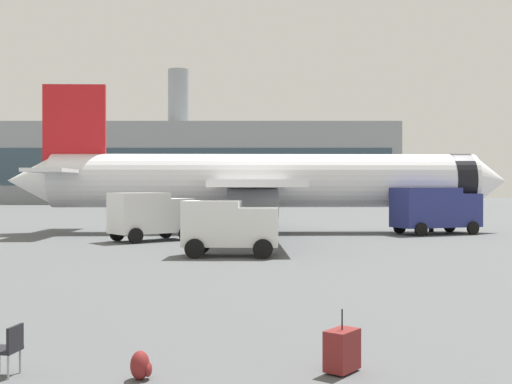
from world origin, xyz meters
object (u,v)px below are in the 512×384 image
Objects in this scene: fuel_truck at (432,208)px; rolling_suitcase at (340,350)px; service_truck at (148,214)px; cargo_van at (227,225)px; gate_chair at (5,347)px; traveller_backpack at (138,366)px; safety_cone_mid at (249,222)px; airplane_at_gate at (259,181)px.

rolling_suitcase is at bearing -108.20° from fuel_truck.
service_truck is 1.14× the size of cargo_van.
gate_chair is at bearing -85.58° from service_truck.
traveller_backpack is at bearing -5.15° from gate_chair.
traveller_backpack is 0.56× the size of gate_chair.
safety_cone_mid is 43.17m from rolling_suitcase.
airplane_at_gate is at bearing 47.22° from service_truck.
rolling_suitcase is (7.84, -27.36, -1.22)m from service_truck.
service_truck is 10.06m from cargo_van.
traveller_backpack is (-1.51, -43.54, -0.09)m from safety_cone_mid.
rolling_suitcase reaches higher than safety_cone_mid.
fuel_truck is at bearing 16.58° from service_truck.
airplane_at_gate is 53.71× the size of safety_cone_mid.
gate_chair is (-3.81, -43.33, 0.17)m from safety_cone_mid.
fuel_truck reaches higher than cargo_van.
gate_chair is (-4.61, -34.85, -3.16)m from airplane_at_gate.
cargo_van is at bearing 81.06° from gate_chair.
service_truck reaches higher than rolling_suitcase.
rolling_suitcase reaches higher than traveller_backpack.
traveller_backpack is at bearing -173.16° from rolling_suitcase.
service_truck reaches higher than gate_chair.
fuel_truck is 9.73× the size of safety_cone_mid.
safety_cone_mid is 43.57m from traveller_backpack.
airplane_at_gate is 9.15m from safety_cone_mid.
cargo_van is (-13.56, -14.22, -0.32)m from fuel_truck.
gate_chair is (-16.53, -33.12, -1.27)m from fuel_truck.
airplane_at_gate reaches higher than traveller_backpack.
safety_cone_mid is at bearing 88.04° from cargo_van.
fuel_truck is at bearing 66.88° from traveller_backpack.
rolling_suitcase is (-10.82, -32.92, -1.38)m from fuel_truck.
fuel_truck reaches higher than gate_chair.
airplane_at_gate is at bearing 171.74° from fuel_truck.
rolling_suitcase is 1.28× the size of gate_chair.
rolling_suitcase is at bearing -87.48° from safety_cone_mid.
gate_chair is at bearing -98.94° from cargo_van.
airplane_at_gate reaches higher than service_truck.
cargo_van is at bearing -91.96° from safety_cone_mid.
cargo_van is 19.16m from gate_chair.
safety_cone_mid is 0.77× the size of gate_chair.
airplane_at_gate is at bearing 82.47° from gate_chair.
airplane_at_gate is 6.97× the size of service_truck.
traveller_backpack is at bearing -113.12° from fuel_truck.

